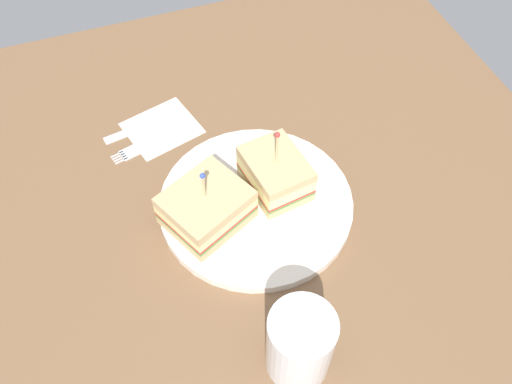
{
  "coord_description": "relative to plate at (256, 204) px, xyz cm",
  "views": [
    {
      "loc": [
        -14.71,
        -40.81,
        62.15
      ],
      "look_at": [
        0.0,
        0.0,
        3.35
      ],
      "focal_mm": 38.69,
      "sensor_mm": 36.0,
      "label": 1
    }
  ],
  "objects": [
    {
      "name": "ground_plane",
      "position": [
        0.0,
        0.0,
        -1.68
      ],
      "size": [
        93.18,
        93.18,
        2.0
      ],
      "primitive_type": "cube",
      "color": "brown"
    },
    {
      "name": "drink_glass",
      "position": [
        -2.88,
        -21.85,
        3.97
      ],
      "size": [
        7.29,
        7.29,
        10.34
      ],
      "color": "gold",
      "rests_on": "ground_plane"
    },
    {
      "name": "sandwich_half_front",
      "position": [
        3.35,
        1.51,
        3.41
      ],
      "size": [
        8.39,
        10.2,
        10.75
      ],
      "color": "tan",
      "rests_on": "plate"
    },
    {
      "name": "sandwich_half_back",
      "position": [
        -6.99,
        -0.59,
        3.31
      ],
      "size": [
        12.89,
        12.22,
        9.55
      ],
      "color": "tan",
      "rests_on": "plate"
    },
    {
      "name": "knife",
      "position": [
        -12.21,
        19.77,
        -0.5
      ],
      "size": [
        11.88,
        3.07,
        0.35
      ],
      "color": "silver",
      "rests_on": "ground_plane"
    },
    {
      "name": "fork",
      "position": [
        -12.17,
        15.98,
        -0.5
      ],
      "size": [
        12.81,
        4.46,
        0.35
      ],
      "color": "silver",
      "rests_on": "ground_plane"
    },
    {
      "name": "napkin",
      "position": [
        -8.6,
        18.68,
        -0.6
      ],
      "size": [
        12.33,
        11.61,
        0.15
      ],
      "primitive_type": "cube",
      "rotation": [
        0.0,
        0.0,
        9.69
      ],
      "color": "beige",
      "rests_on": "ground_plane"
    },
    {
      "name": "plate",
      "position": [
        0.0,
        0.0,
        0.0
      ],
      "size": [
        26.34,
        26.34,
        1.35
      ],
      "primitive_type": "cylinder",
      "color": "silver",
      "rests_on": "ground_plane"
    }
  ]
}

